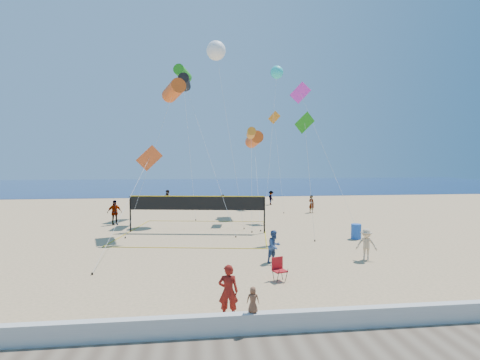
{
  "coord_description": "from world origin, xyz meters",
  "views": [
    {
      "loc": [
        -2.82,
        -13.35,
        4.96
      ],
      "look_at": [
        -0.93,
        2.0,
        4.15
      ],
      "focal_mm": 28.0,
      "sensor_mm": 36.0,
      "label": 1
    }
  ],
  "objects": [
    {
      "name": "ocean",
      "position": [
        0.0,
        62.0,
        0.01
      ],
      "size": [
        140.0,
        50.0,
        0.03
      ],
      "primitive_type": "cube",
      "color": "navy",
      "rests_on": "ground"
    },
    {
      "name": "bystander_a",
      "position": [
        1.03,
        4.26,
        0.79
      ],
      "size": [
        0.97,
        0.92,
        1.58
      ],
      "primitive_type": "imported",
      "rotation": [
        0.0,
        0.0,
        0.59
      ],
      "color": "#324D7E",
      "rests_on": "ground"
    },
    {
      "name": "kite_2",
      "position": [
        1.81,
        16.77,
        7.16
      ],
      "size": [
        1.16,
        5.83,
        7.63
      ],
      "rotation": [
        0.0,
        0.0,
        -0.09
      ],
      "color": "orange",
      "rests_on": "ground"
    },
    {
      "name": "trash_barrel",
      "position": [
        7.34,
        8.99,
        0.47
      ],
      "size": [
        0.78,
        0.78,
        0.94
      ],
      "primitive_type": "cylinder",
      "rotation": [
        0.0,
        0.0,
        -0.29
      ],
      "color": "blue",
      "rests_on": "ground"
    },
    {
      "name": "bystander_b",
      "position": [
        5.67,
        4.13,
        0.79
      ],
      "size": [
        1.17,
        0.95,
        1.57
      ],
      "primitive_type": "imported",
      "rotation": [
        0.0,
        0.0,
        -0.42
      ],
      "color": "#CBAD87",
      "rests_on": "ground"
    },
    {
      "name": "far_person_2",
      "position": [
        8.23,
        20.85,
        0.84
      ],
      "size": [
        0.67,
        0.73,
        1.67
      ],
      "primitive_type": "imported",
      "rotation": [
        0.0,
        0.0,
        2.16
      ],
      "color": "gray",
      "rests_on": "ground"
    },
    {
      "name": "woman",
      "position": [
        -1.78,
        -1.92,
        0.86
      ],
      "size": [
        0.67,
        0.48,
        1.72
      ],
      "primitive_type": "imported",
      "rotation": [
        0.0,
        0.0,
        3.03
      ],
      "color": "maroon",
      "rests_on": "ground"
    },
    {
      "name": "kite_1",
      "position": [
        -3.55,
        18.15,
        11.38
      ],
      "size": [
        3.94,
        8.95,
        11.98
      ],
      "rotation": [
        0.0,
        0.0,
        -0.06
      ],
      "color": "black",
      "rests_on": "ground"
    },
    {
      "name": "far_person_1",
      "position": [
        0.07,
        24.81,
        0.73
      ],
      "size": [
        1.33,
        1.18,
        1.46
      ],
      "primitive_type": "imported",
      "rotation": [
        0.0,
        0.0,
        -0.67
      ],
      "color": "gray",
      "rests_on": "ground"
    },
    {
      "name": "camp_chair",
      "position": [
        0.63,
        1.56,
        0.53
      ],
      "size": [
        0.63,
        0.74,
        1.05
      ],
      "rotation": [
        0.0,
        0.0,
        0.31
      ],
      "color": "#A91318",
      "rests_on": "ground"
    },
    {
      "name": "ground",
      "position": [
        0.0,
        0.0,
        0.0
      ],
      "size": [
        120.0,
        120.0,
        0.0
      ],
      "primitive_type": "plane",
      "color": "tan",
      "rests_on": "ground"
    },
    {
      "name": "kite_6",
      "position": [
        -0.91,
        18.59,
        14.17
      ],
      "size": [
        2.73,
        6.54,
        14.99
      ],
      "rotation": [
        0.0,
        0.0,
        0.36
      ],
      "color": "white",
      "rests_on": "ground"
    },
    {
      "name": "kite_0",
      "position": [
        -4.18,
        13.17,
        9.78
      ],
      "size": [
        3.96,
        3.65,
        10.46
      ],
      "rotation": [
        0.0,
        0.0,
        0.34
      ],
      "color": "#D14F17",
      "rests_on": "ground"
    },
    {
      "name": "toddler",
      "position": [
        -1.17,
        -2.98,
        0.97
      ],
      "size": [
        0.41,
        0.31,
        0.75
      ],
      "primitive_type": "imported",
      "rotation": [
        0.0,
        0.0,
        2.93
      ],
      "color": "brown",
      "rests_on": "seawall"
    },
    {
      "name": "far_person_4",
      "position": [
        5.73,
        27.55,
        0.78
      ],
      "size": [
        0.71,
        1.08,
        1.56
      ],
      "primitive_type": "imported",
      "rotation": [
        0.0,
        0.0,
        1.7
      ],
      "color": "gray",
      "rests_on": "ground"
    },
    {
      "name": "volleyball_net",
      "position": [
        -2.64,
        12.37,
        1.75
      ],
      "size": [
        10.89,
        10.77,
        2.54
      ],
      "rotation": [
        0.0,
        0.0,
        -0.16
      ],
      "color": "black",
      "rests_on": "ground"
    },
    {
      "name": "seawall",
      "position": [
        0.0,
        -3.0,
        0.3
      ],
      "size": [
        32.0,
        0.3,
        0.6
      ],
      "primitive_type": "cube",
      "color": "silver",
      "rests_on": "ground"
    },
    {
      "name": "far_person_0",
      "position": [
        -8.92,
        16.2,
        0.96
      ],
      "size": [
        1.21,
        0.94,
        1.91
      ],
      "primitive_type": "imported",
      "rotation": [
        0.0,
        0.0,
        0.5
      ],
      "color": "gray",
      "rests_on": "ground"
    },
    {
      "name": "kite_3",
      "position": [
        -5.63,
        9.88,
        4.84
      ],
      "size": [
        2.53,
        7.22,
        5.92
      ],
      "rotation": [
        0.0,
        0.0,
        0.39
      ],
      "color": "#D95422",
      "rests_on": "ground"
    },
    {
      "name": "kite_7",
      "position": [
        5.08,
        22.0,
        13.33
      ],
      "size": [
        3.27,
        7.66,
        13.95
      ],
      "rotation": [
        0.0,
        0.0,
        0.35
      ],
      "color": "#27D9D6",
      "rests_on": "ground"
    },
    {
      "name": "kite_10",
      "position": [
        2.56,
        19.91,
        6.83
      ],
      "size": [
        1.45,
        9.13,
        7.56
      ],
      "rotation": [
        0.0,
        0.0,
        0.07
      ],
      "color": "#D14F17",
      "rests_on": "ground"
    },
    {
      "name": "kite_4",
      "position": [
        4.18,
        9.69,
        6.89
      ],
      "size": [
        1.41,
        1.36,
        8.05
      ],
      "rotation": [
        0.0,
        0.0,
        0.36
      ],
      "color": "#218F18",
      "rests_on": "ground"
    },
    {
      "name": "far_person_3",
      "position": [
        -5.52,
        25.92,
        0.95
      ],
      "size": [
        0.95,
        0.76,
        1.89
      ],
      "primitive_type": "imported",
      "rotation": [
        0.0,
        0.0,
        -0.05
      ],
      "color": "gray",
      "rests_on": "ground"
    },
    {
      "name": "kite_9",
      "position": [
        5.67,
        25.48,
        8.78
      ],
      "size": [
        1.22,
        5.55,
        10.21
      ],
      "rotation": [
        0.0,
        0.0,
        -0.37
      ],
      "color": "orange",
      "rests_on": "ground"
    },
    {
      "name": "kite_5",
      "position": [
        6.39,
        17.79,
        10.2
      ],
      "size": [
        3.48,
        6.26,
        11.67
      ],
      "rotation": [
        0.0,
        0.0,
        -0.26
      ],
      "color": "#EF34D7",
      "rests_on": "ground"
    },
    {
      "name": "kite_8",
      "position": [
        -3.79,
        21.75,
        12.9
      ],
      "size": [
        1.98,
        5.55,
        13.57
      ],
      "rotation": [
        0.0,
        0.0,
        -0.32
      ],
      "color": "#218F18",
      "rests_on": "ground"
    }
  ]
}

